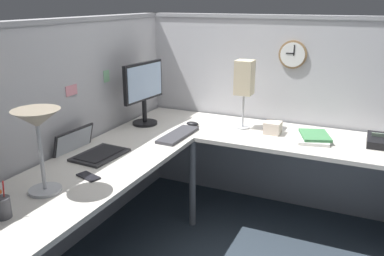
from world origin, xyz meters
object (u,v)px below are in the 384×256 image
(monitor, at_px, (144,89))
(keyboard, at_px, (178,135))
(wall_clock, at_px, (293,55))
(laptop, at_px, (88,150))
(desk_lamp_paper, at_px, (244,80))
(pen_cup, at_px, (2,207))
(office_phone, at_px, (384,142))
(computer_mouse, at_px, (193,124))
(desk_lamp_dome, at_px, (37,125))
(book_stack, at_px, (314,137))
(tissue_box, at_px, (273,128))
(cell_phone, at_px, (88,176))

(monitor, height_order, keyboard, monitor)
(wall_clock, bearing_deg, keyboard, 136.25)
(laptop, height_order, desk_lamp_paper, desk_lamp_paper)
(laptop, xyz_separation_m, wall_clock, (1.25, -1.04, 0.53))
(pen_cup, bearing_deg, laptop, 10.99)
(office_phone, relative_size, desk_lamp_paper, 0.40)
(monitor, xyz_separation_m, computer_mouse, (0.12, -0.37, -0.28))
(desk_lamp_dome, relative_size, book_stack, 1.36)
(keyboard, xyz_separation_m, tissue_box, (0.35, -0.62, 0.03))
(desk_lamp_paper, xyz_separation_m, tissue_box, (-0.04, -0.25, -0.34))
(keyboard, height_order, tissue_box, tissue_box)
(book_stack, xyz_separation_m, tissue_box, (0.03, 0.31, 0.02))
(monitor, relative_size, desk_lamp_paper, 0.94)
(book_stack, relative_size, wall_clock, 1.49)
(laptop, relative_size, keyboard, 0.93)
(laptop, height_order, cell_phone, laptop)
(monitor, distance_m, desk_lamp_paper, 0.79)
(keyboard, height_order, wall_clock, wall_clock)
(laptop, relative_size, pen_cup, 2.23)
(cell_phone, distance_m, wall_clock, 1.83)
(computer_mouse, bearing_deg, wall_clock, -58.52)
(book_stack, bearing_deg, computer_mouse, 92.86)
(monitor, distance_m, laptop, 0.77)
(monitor, bearing_deg, laptop, 179.97)
(wall_clock, bearing_deg, monitor, 116.96)
(desk_lamp_dome, distance_m, desk_lamp_paper, 1.60)
(desk_lamp_paper, bearing_deg, tissue_box, -98.57)
(desk_lamp_dome, bearing_deg, tissue_box, -30.53)
(keyboard, distance_m, book_stack, 0.98)
(computer_mouse, relative_size, office_phone, 0.49)
(laptop, distance_m, wall_clock, 1.71)
(laptop, bearing_deg, office_phone, -62.09)
(monitor, distance_m, tissue_box, 1.04)
(desk_lamp_dome, height_order, book_stack, desk_lamp_dome)
(monitor, bearing_deg, desk_lamp_dome, -173.56)
(laptop, bearing_deg, desk_lamp_paper, -38.33)
(wall_clock, bearing_deg, book_stack, -144.67)
(desk_lamp_paper, relative_size, tissue_box, 4.42)
(desk_lamp_paper, bearing_deg, monitor, 106.99)
(laptop, bearing_deg, keyboard, -34.27)
(computer_mouse, height_order, office_phone, office_phone)
(desk_lamp_paper, bearing_deg, wall_clock, -44.24)
(computer_mouse, xyz_separation_m, book_stack, (0.05, -0.93, 0.00))
(monitor, distance_m, keyboard, 0.50)
(keyboard, bearing_deg, desk_lamp_dome, 169.54)
(office_phone, relative_size, wall_clock, 0.96)
(office_phone, bearing_deg, computer_mouse, 93.91)
(pen_cup, bearing_deg, office_phone, -42.40)
(keyboard, relative_size, computer_mouse, 4.13)
(keyboard, distance_m, wall_clock, 1.10)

